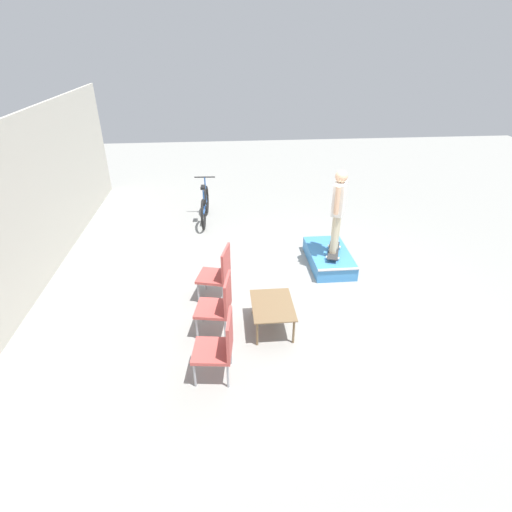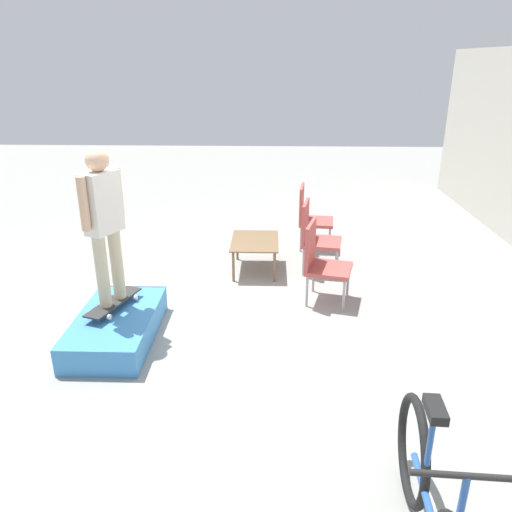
% 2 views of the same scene
% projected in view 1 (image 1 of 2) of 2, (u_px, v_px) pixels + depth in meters
% --- Properties ---
extents(ground_plane, '(24.00, 24.00, 0.00)m').
position_uv_depth(ground_plane, '(308.00, 289.00, 7.41)').
color(ground_plane, gray).
extents(house_wall_back, '(12.00, 0.06, 3.00)m').
position_uv_depth(house_wall_back, '(7.00, 226.00, 6.30)').
color(house_wall_back, beige).
rests_on(house_wall_back, ground_plane).
extents(skate_ramp_box, '(1.45, 0.79, 0.31)m').
position_uv_depth(skate_ramp_box, '(329.00, 258.00, 8.17)').
color(skate_ramp_box, '#3D84C6').
rests_on(skate_ramp_box, ground_plane).
extents(skateboard_on_ramp, '(0.80, 0.44, 0.07)m').
position_uv_depth(skateboard_on_ramp, '(334.00, 251.00, 7.96)').
color(skateboard_on_ramp, '#2D2D2D').
rests_on(skateboard_on_ramp, skate_ramp_box).
extents(person_skater, '(0.53, 0.34, 1.63)m').
position_uv_depth(person_skater, '(338.00, 206.00, 7.49)').
color(person_skater, '#C6B793').
rests_on(person_skater, skateboard_on_ramp).
extents(coffee_table, '(0.89, 0.65, 0.45)m').
position_uv_depth(coffee_table, '(272.00, 307.00, 6.26)').
color(coffee_table, brown).
rests_on(coffee_table, ground_plane).
extents(patio_chair_left, '(0.58, 0.58, 0.99)m').
position_uv_depth(patio_chair_left, '(220.00, 345.00, 5.29)').
color(patio_chair_left, '#99999E').
rests_on(patio_chair_left, ground_plane).
extents(patio_chair_center, '(0.60, 0.60, 0.99)m').
position_uv_depth(patio_chair_center, '(219.00, 303.00, 6.11)').
color(patio_chair_center, '#99999E').
rests_on(patio_chair_center, ground_plane).
extents(patio_chair_right, '(0.63, 0.63, 0.99)m').
position_uv_depth(patio_chair_right, '(219.00, 272.00, 6.93)').
color(patio_chair_right, '#99999E').
rests_on(patio_chair_right, ground_plane).
extents(bicycle, '(1.70, 0.52, 1.03)m').
position_uv_depth(bicycle, '(205.00, 206.00, 9.98)').
color(bicycle, black).
rests_on(bicycle, ground_plane).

